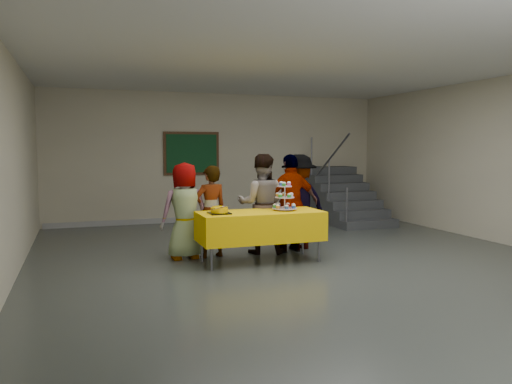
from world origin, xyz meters
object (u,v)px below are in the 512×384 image
Objects in this scene: schoolchild_d at (291,203)px; schoolchild_e at (299,202)px; schoolchild_b at (211,211)px; schoolchild_a at (185,211)px; bear_cake at (219,210)px; cupcake_stand at (285,200)px; staircase at (339,200)px; schoolchild_c at (261,204)px; noticeboard at (192,153)px; bake_table at (260,226)px.

schoolchild_d is 0.26m from schoolchild_e.
schoolchild_e reaches higher than schoolchild_b.
schoolchild_e reaches higher than schoolchild_a.
schoolchild_e is (1.61, 0.75, -0.02)m from bear_cake.
cupcake_stand is 0.19× the size of staircase.
schoolchild_b is 0.61× the size of staircase.
schoolchild_c reaches higher than schoolchild_b.
schoolchild_a is at bearing -12.55° from schoolchild_b.
cupcake_stand is 0.31× the size of schoolchild_b.
staircase is (2.56, 3.01, -0.32)m from schoolchild_d.
schoolchild_d is at bearing 173.96° from schoolchild_a.
cupcake_stand is 0.90m from schoolchild_e.
staircase is 3.67m from noticeboard.
bear_cake is at bearing 76.26° from schoolchild_b.
schoolchild_a is at bearing -145.60° from staircase.
schoolchild_d is 0.68× the size of staircase.
schoolchild_b is at bearing -4.88° from schoolchild_e.
noticeboard reaches higher than cupcake_stand.
bake_table is 4.53m from noticeboard.
bear_cake is 5.36m from staircase.
schoolchild_c is 1.01× the size of schoolchild_e.
bear_cake is 0.15× the size of staircase.
noticeboard is (0.56, 4.44, 0.77)m from bear_cake.
schoolchild_c is at bearing -5.03° from schoolchild_d.
schoolchild_e reaches higher than bake_table.
schoolchild_b is at bearing 151.40° from cupcake_stand.
bake_table is at bearing 87.96° from schoolchild_c.
schoolchild_a is 4.01m from noticeboard.
noticeboard reaches higher than schoolchild_d.
schoolchild_c is 0.52m from schoolchild_d.
schoolchild_b is 0.86m from schoolchild_c.
bear_cake is 0.22× the size of schoolchild_d.
schoolchild_d reaches higher than bear_cake.
schoolchild_a reaches higher than bear_cake.
schoolchild_a is at bearing 158.36° from cupcake_stand.
staircase is at bearing -139.28° from schoolchild_e.
cupcake_stand is at bearing 55.57° from schoolchild_d.
noticeboard is at bearing -108.91° from schoolchild_b.
staircase reaches higher than bear_cake.
staircase is (2.35, 2.85, -0.32)m from schoolchild_e.
schoolchild_d is (1.37, -0.03, 0.09)m from schoolchild_b.
bake_table is 1.21m from schoolchild_a.
schoolchild_b is 4.94m from staircase.
staircase reaches higher than schoolchild_c.
schoolchild_b is 0.90× the size of schoolchild_e.
schoolchild_a is 2.00m from schoolchild_e.
schoolchild_a is 1.79m from schoolchild_d.
schoolchild_c is at bearing 0.33° from schoolchild_e.
cupcake_stand is 1.56m from schoolchild_a.
schoolchild_b is (0.41, -0.01, -0.03)m from schoolchild_a.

